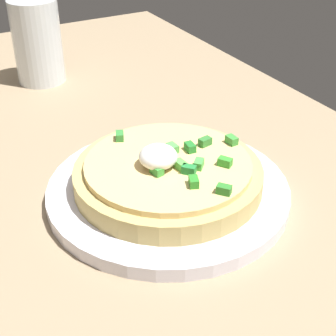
# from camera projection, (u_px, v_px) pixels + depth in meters

# --- Properties ---
(dining_table) EXTENTS (1.15, 0.78, 0.03)m
(dining_table) POSITION_uv_depth(u_px,v_px,m) (63.00, 218.00, 0.51)
(dining_table) COLOR #978063
(dining_table) RESTS_ON ground
(plate) EXTENTS (0.24, 0.24, 0.01)m
(plate) POSITION_uv_depth(u_px,v_px,m) (168.00, 191.00, 0.51)
(plate) COLOR white
(plate) RESTS_ON dining_table
(pizza) EXTENTS (0.19, 0.19, 0.05)m
(pizza) POSITION_uv_depth(u_px,v_px,m) (168.00, 173.00, 0.50)
(pizza) COLOR tan
(pizza) RESTS_ON plate
(cup_near) EXTENTS (0.07, 0.07, 0.12)m
(cup_near) POSITION_uv_depth(u_px,v_px,m) (38.00, 45.00, 0.74)
(cup_near) COLOR silver
(cup_near) RESTS_ON dining_table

